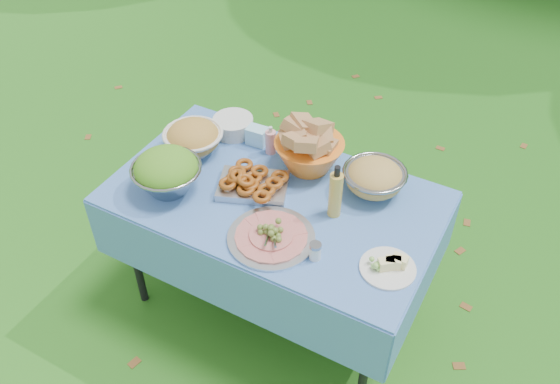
# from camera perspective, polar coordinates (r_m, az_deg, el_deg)

# --- Properties ---
(ground) EXTENTS (80.00, 80.00, 0.00)m
(ground) POSITION_cam_1_polar(r_m,az_deg,el_deg) (3.21, -0.47, -10.45)
(ground) COLOR #0A380A
(ground) RESTS_ON ground
(picnic_table) EXTENTS (1.46, 0.86, 0.76)m
(picnic_table) POSITION_cam_1_polar(r_m,az_deg,el_deg) (2.91, -0.51, -5.88)
(picnic_table) COLOR #84BBFF
(picnic_table) RESTS_ON ground
(salad_bowl) EXTENTS (0.40, 0.40, 0.20)m
(salad_bowl) POSITION_cam_1_polar(r_m,az_deg,el_deg) (2.66, -10.87, 1.93)
(salad_bowl) COLOR gray
(salad_bowl) RESTS_ON picnic_table
(pasta_bowl_white) EXTENTS (0.31, 0.31, 0.16)m
(pasta_bowl_white) POSITION_cam_1_polar(r_m,az_deg,el_deg) (2.88, -8.36, 5.22)
(pasta_bowl_white) COLOR silver
(pasta_bowl_white) RESTS_ON picnic_table
(plate_stack) EXTENTS (0.21, 0.21, 0.08)m
(plate_stack) POSITION_cam_1_polar(r_m,az_deg,el_deg) (3.00, -4.53, 6.41)
(plate_stack) COLOR silver
(plate_stack) RESTS_ON picnic_table
(wipes_box) EXTENTS (0.10, 0.08, 0.09)m
(wipes_box) POSITION_cam_1_polar(r_m,az_deg,el_deg) (2.92, -2.22, 5.44)
(wipes_box) COLOR #9DDDF9
(wipes_box) RESTS_ON picnic_table
(sanitizer_bottle) EXTENTS (0.06, 0.06, 0.15)m
(sanitizer_bottle) POSITION_cam_1_polar(r_m,az_deg,el_deg) (2.84, -0.91, 5.04)
(sanitizer_bottle) COLOR pink
(sanitizer_bottle) RESTS_ON picnic_table
(bread_bowl) EXTENTS (0.39, 0.39, 0.22)m
(bread_bowl) POSITION_cam_1_polar(r_m,az_deg,el_deg) (2.73, 2.83, 4.24)
(bread_bowl) COLOR orange
(bread_bowl) RESTS_ON picnic_table
(pasta_bowl_steel) EXTENTS (0.36, 0.36, 0.15)m
(pasta_bowl_steel) POSITION_cam_1_polar(r_m,az_deg,el_deg) (2.66, 9.08, 1.40)
(pasta_bowl_steel) COLOR gray
(pasta_bowl_steel) RESTS_ON picnic_table
(fried_tray) EXTENTS (0.37, 0.31, 0.07)m
(fried_tray) POSITION_cam_1_polar(r_m,az_deg,el_deg) (2.66, -2.62, 0.88)
(fried_tray) COLOR #B3B2B7
(fried_tray) RESTS_ON picnic_table
(charcuterie_platter) EXTENTS (0.48, 0.48, 0.08)m
(charcuterie_platter) POSITION_cam_1_polar(r_m,az_deg,el_deg) (2.43, -0.86, -3.83)
(charcuterie_platter) COLOR silver
(charcuterie_platter) RESTS_ON picnic_table
(oil_bottle) EXTENTS (0.07, 0.07, 0.26)m
(oil_bottle) POSITION_cam_1_polar(r_m,az_deg,el_deg) (2.48, 5.38, 0.08)
(oil_bottle) COLOR gold
(oil_bottle) RESTS_ON picnic_table
(cheese_plate) EXTENTS (0.25, 0.25, 0.06)m
(cheese_plate) POSITION_cam_1_polar(r_m,az_deg,el_deg) (2.36, 10.39, -6.82)
(cheese_plate) COLOR silver
(cheese_plate) RESTS_ON picnic_table
(shaker) EXTENTS (0.06, 0.06, 0.08)m
(shaker) POSITION_cam_1_polar(r_m,az_deg,el_deg) (2.36, 3.41, -5.71)
(shaker) COLOR silver
(shaker) RESTS_ON picnic_table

